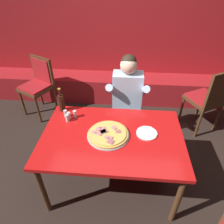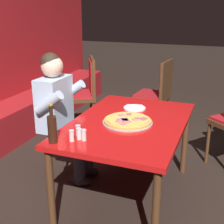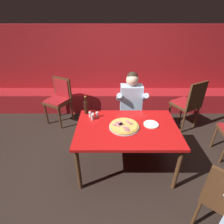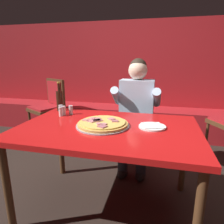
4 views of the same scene
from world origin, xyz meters
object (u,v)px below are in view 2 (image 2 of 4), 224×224
object	(u,v)px
dining_chair_far_right	(84,89)
shaker_black_pepper	(78,131)
beer_bottle	(52,128)
shaker_oregano	(84,136)
plate_white_paper	(135,108)
pizza	(127,121)
main_dining_table	(129,129)
shaker_parmesan	(79,134)
shaker_red_pepper_flakes	(72,136)
dining_chair_near_left	(157,90)
diner_seated_blue_shirt	(62,112)

from	to	relation	value
dining_chair_far_right	shaker_black_pepper	bearing A→B (deg)	-155.37
beer_bottle	shaker_oregano	bearing A→B (deg)	-60.51
shaker_black_pepper	plate_white_paper	bearing A→B (deg)	-14.93
shaker_oregano	pizza	bearing A→B (deg)	-21.82
pizza	main_dining_table	bearing A→B (deg)	-1.40
shaker_oregano	shaker_black_pepper	world-z (taller)	same
pizza	beer_bottle	xyz separation A→B (m)	(-0.57, 0.38, 0.09)
shaker_parmesan	shaker_black_pepper	xyz separation A→B (m)	(0.06, 0.04, 0.00)
pizza	shaker_oregano	bearing A→B (deg)	158.18
beer_bottle	pizza	bearing A→B (deg)	-33.61
beer_bottle	shaker_red_pepper_flakes	xyz separation A→B (m)	(0.07, -0.12, -0.07)
plate_white_paper	dining_chair_far_right	xyz separation A→B (m)	(0.96, 1.01, -0.15)
plate_white_paper	shaker_red_pepper_flakes	world-z (taller)	shaker_red_pepper_flakes
shaker_oregano	dining_chair_far_right	xyz separation A→B (m)	(1.81, 0.88, -0.18)
shaker_parmesan	shaker_red_pepper_flakes	world-z (taller)	same
shaker_black_pepper	main_dining_table	bearing A→B (deg)	-31.26
plate_white_paper	shaker_black_pepper	xyz separation A→B (m)	(-0.78, 0.21, 0.03)
plate_white_paper	shaker_parmesan	xyz separation A→B (m)	(-0.84, 0.17, 0.03)
main_dining_table	dining_chair_near_left	size ratio (longest dim) A/B	1.42
dining_chair_far_right	diner_seated_blue_shirt	bearing A→B (deg)	-164.03
plate_white_paper	shaker_black_pepper	world-z (taller)	shaker_black_pepper
dining_chair_near_left	shaker_black_pepper	bearing A→B (deg)	177.02
plate_white_paper	shaker_red_pepper_flakes	distance (m)	0.91
shaker_oregano	shaker_red_pepper_flakes	bearing A→B (deg)	117.81
beer_bottle	dining_chair_far_right	bearing A→B (deg)	19.63
shaker_red_pepper_flakes	dining_chair_near_left	distance (m)	2.30
plate_white_paper	diner_seated_blue_shirt	world-z (taller)	diner_seated_blue_shirt
shaker_red_pepper_flakes	shaker_parmesan	bearing A→B (deg)	-36.78
shaker_oregano	shaker_black_pepper	size ratio (longest dim) A/B	1.00
plate_white_paper	beer_bottle	size ratio (longest dim) A/B	0.72
main_dining_table	diner_seated_blue_shirt	xyz separation A→B (m)	(0.13, 0.73, 0.03)
main_dining_table	dining_chair_far_right	world-z (taller)	dining_chair_far_right
shaker_parmesan	dining_chair_near_left	xyz separation A→B (m)	(2.24, -0.08, -0.22)
dining_chair_near_left	main_dining_table	bearing A→B (deg)	-175.08
beer_bottle	shaker_red_pepper_flakes	distance (m)	0.15
plate_white_paper	shaker_oregano	world-z (taller)	shaker_oregano
beer_bottle	dining_chair_far_right	distance (m)	2.05
pizza	dining_chair_near_left	size ratio (longest dim) A/B	0.43
shaker_oregano	dining_chair_near_left	xyz separation A→B (m)	(2.25, -0.03, -0.22)
pizza	plate_white_paper	world-z (taller)	pizza
pizza	diner_seated_blue_shirt	size ratio (longest dim) A/B	0.33
plate_white_paper	shaker_red_pepper_flakes	xyz separation A→B (m)	(-0.88, 0.21, 0.03)
shaker_parmesan	dining_chair_far_right	size ratio (longest dim) A/B	0.08
main_dining_table	shaker_red_pepper_flakes	xyz separation A→B (m)	(-0.54, 0.26, 0.11)
main_dining_table	beer_bottle	world-z (taller)	beer_bottle
shaker_oregano	dining_chair_near_left	size ratio (longest dim) A/B	0.09
shaker_parmesan	diner_seated_blue_shirt	world-z (taller)	diner_seated_blue_shirt
shaker_oregano	shaker_black_pepper	xyz separation A→B (m)	(0.06, 0.08, 0.00)
main_dining_table	pizza	bearing A→B (deg)	178.60
shaker_parmesan	dining_chair_far_right	xyz separation A→B (m)	(1.80, 0.84, -0.18)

